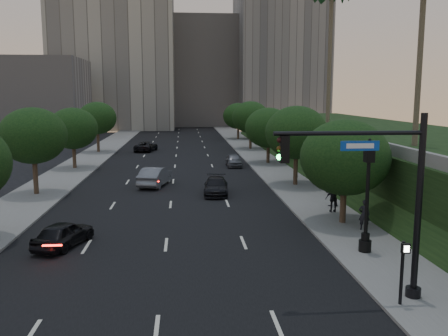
{
  "coord_description": "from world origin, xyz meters",
  "views": [
    {
      "loc": [
        0.97,
        -18.57,
        7.64
      ],
      "look_at": [
        3.18,
        7.33,
        3.6
      ],
      "focal_mm": 38.0,
      "sensor_mm": 36.0,
      "label": 1
    }
  ],
  "objects": [
    {
      "name": "sedan_near_left",
      "position": [
        -5.15,
        5.18,
        0.67
      ],
      "size": [
        2.75,
        4.23,
        1.34
      ],
      "primitive_type": "imported",
      "rotation": [
        0.0,
        0.0,
        2.82
      ],
      "color": "black",
      "rests_on": "ground"
    },
    {
      "name": "sidewalk_left",
      "position": [
        -10.25,
        30.0,
        0.07
      ],
      "size": [
        4.5,
        140.0,
        0.15
      ],
      "primitive_type": "cube",
      "color": "slate",
      "rests_on": "ground"
    },
    {
      "name": "pedestrian_a",
      "position": [
        10.96,
        6.37,
        1.01
      ],
      "size": [
        0.69,
        0.52,
        1.72
      ],
      "primitive_type": "imported",
      "rotation": [
        0.0,
        0.0,
        2.96
      ],
      "color": "black",
      "rests_on": "sidewalk_right"
    },
    {
      "name": "pedestrian_signal",
      "position": [
        8.69,
        -3.06,
        1.57
      ],
      "size": [
        0.3,
        0.33,
        2.5
      ],
      "color": "black",
      "rests_on": "ground"
    },
    {
      "name": "ground",
      "position": [
        0.0,
        0.0,
        0.0
      ],
      "size": [
        160.0,
        160.0,
        0.0
      ],
      "primitive_type": "plane",
      "color": "black",
      "rests_on": "ground"
    },
    {
      "name": "tree_right_b",
      "position": [
        10.3,
        20.0,
        4.52
      ],
      "size": [
        5.2,
        5.2,
        6.74
      ],
      "color": "#38281C",
      "rests_on": "ground"
    },
    {
      "name": "tree_left_b",
      "position": [
        -10.3,
        18.0,
        4.58
      ],
      "size": [
        5.0,
        5.0,
        6.71
      ],
      "color": "#38281C",
      "rests_on": "ground"
    },
    {
      "name": "road_surface",
      "position": [
        0.0,
        30.0,
        0.01
      ],
      "size": [
        16.0,
        140.0,
        0.02
      ],
      "primitive_type": "cube",
      "color": "black",
      "rests_on": "ground"
    },
    {
      "name": "pedestrian_b",
      "position": [
        10.93,
        12.13,
        1.07
      ],
      "size": [
        1.0,
        0.83,
        1.84
      ],
      "primitive_type": "imported",
      "rotation": [
        0.0,
        0.0,
        3.3
      ],
      "color": "black",
      "rests_on": "sidewalk_right"
    },
    {
      "name": "street_lamp",
      "position": [
        9.62,
        2.75,
        2.63
      ],
      "size": [
        0.64,
        0.64,
        5.62
      ],
      "color": "black",
      "rests_on": "ground"
    },
    {
      "name": "tree_right_d",
      "position": [
        10.3,
        47.0,
        4.52
      ],
      "size": [
        5.2,
        5.2,
        6.74
      ],
      "color": "#38281C",
      "rests_on": "ground"
    },
    {
      "name": "tree_right_a",
      "position": [
        10.3,
        8.0,
        4.02
      ],
      "size": [
        5.2,
        5.2,
        6.24
      ],
      "color": "#38281C",
      "rests_on": "ground"
    },
    {
      "name": "tree_right_c",
      "position": [
        10.3,
        33.0,
        4.02
      ],
      "size": [
        5.2,
        5.2,
        6.24
      ],
      "color": "#38281C",
      "rests_on": "ground"
    },
    {
      "name": "sedan_far_right",
      "position": [
        6.3,
        31.48,
        0.67
      ],
      "size": [
        1.61,
        3.96,
        1.35
      ],
      "primitive_type": "imported",
      "rotation": [
        0.0,
        0.0,
        0.0
      ],
      "color": "#5C5E65",
      "rests_on": "ground"
    },
    {
      "name": "tree_right_e",
      "position": [
        10.3,
        62.0,
        4.02
      ],
      "size": [
        5.2,
        5.2,
        6.24
      ],
      "color": "#38281C",
      "rests_on": "ground"
    },
    {
      "name": "office_block_right",
      "position": [
        24.0,
        96.0,
        18.0
      ],
      "size": [
        20.0,
        22.0,
        36.0
      ],
      "primitive_type": "cube",
      "color": "gray",
      "rests_on": "ground"
    },
    {
      "name": "tree_left_d",
      "position": [
        -10.3,
        45.0,
        4.58
      ],
      "size": [
        5.0,
        5.0,
        6.71
      ],
      "color": "#38281C",
      "rests_on": "ground"
    },
    {
      "name": "parapet_wall",
      "position": [
        13.5,
        28.0,
        4.35
      ],
      "size": [
        0.35,
        90.0,
        0.7
      ],
      "primitive_type": "cube",
      "color": "slate",
      "rests_on": "embankment"
    },
    {
      "name": "traffic_signal_mast",
      "position": [
        8.37,
        -2.42,
        3.67
      ],
      "size": [
        5.68,
        0.56,
        7.0
      ],
      "color": "black",
      "rests_on": "ground"
    },
    {
      "name": "sidewalk_right",
      "position": [
        10.25,
        30.0,
        0.07
      ],
      "size": [
        4.5,
        140.0,
        0.15
      ],
      "primitive_type": "cube",
      "color": "slate",
      "rests_on": "ground"
    },
    {
      "name": "tree_left_c",
      "position": [
        -10.3,
        31.0,
        4.21
      ],
      "size": [
        5.0,
        5.0,
        6.34
      ],
      "color": "#38281C",
      "rests_on": "ground"
    },
    {
      "name": "embankment",
      "position": [
        22.0,
        28.0,
        2.0
      ],
      "size": [
        18.0,
        90.0,
        4.0
      ],
      "primitive_type": "cube",
      "color": "black",
      "rests_on": "ground"
    },
    {
      "name": "sedan_far_left",
      "position": [
        -4.11,
        46.07,
        0.67
      ],
      "size": [
        3.24,
        5.22,
        1.35
      ],
      "primitive_type": "imported",
      "rotation": [
        0.0,
        0.0,
        2.92
      ],
      "color": "black",
      "rests_on": "ground"
    },
    {
      "name": "office_block_filler",
      "position": [
        -26.0,
        70.0,
        7.0
      ],
      "size": [
        18.0,
        16.0,
        14.0
      ],
      "primitive_type": "cube",
      "color": "#A9A19B",
      "rests_on": "ground"
    },
    {
      "name": "sedan_mid_left",
      "position": [
        -1.47,
        21.13,
        0.81
      ],
      "size": [
        2.82,
        5.18,
        1.62
      ],
      "primitive_type": "imported",
      "rotation": [
        0.0,
        0.0,
        2.9
      ],
      "color": "slate",
      "rests_on": "ground"
    },
    {
      "name": "pedestrian_c",
      "position": [
        10.52,
        10.45,
        1.04
      ],
      "size": [
        1.06,
        0.47,
        1.78
      ],
      "primitive_type": "imported",
      "rotation": [
        0.0,
        0.0,
        3.11
      ],
      "color": "black",
      "rests_on": "sidewalk_right"
    },
    {
      "name": "office_block_mid",
      "position": [
        6.0,
        102.0,
        13.0
      ],
      "size": [
        22.0,
        18.0,
        26.0
      ],
      "primitive_type": "cube",
      "color": "#A9A19B",
      "rests_on": "ground"
    },
    {
      "name": "office_block_left",
      "position": [
        -14.0,
        92.0,
        16.0
      ],
      "size": [
        26.0,
        20.0,
        32.0
      ],
      "primitive_type": "cube",
      "color": "#9C9888",
      "rests_on": "ground"
    },
    {
      "name": "sedan_near_right",
      "position": [
        3.41,
        17.23,
        0.65
      ],
      "size": [
        2.16,
        4.59,
        1.29
      ],
      "primitive_type": "imported",
      "rotation": [
        0.0,
        0.0,
        -0.08
      ],
      "color": "black",
      "rests_on": "ground"
    }
  ]
}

